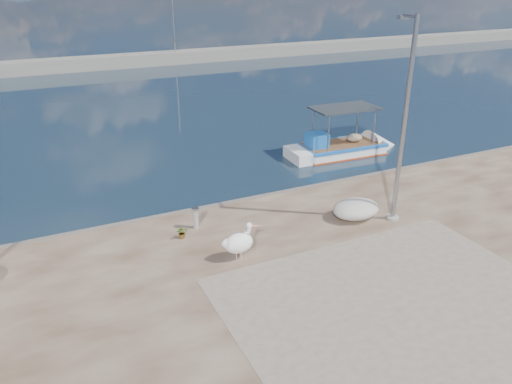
% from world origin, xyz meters
% --- Properties ---
extents(ground, '(1400.00, 1400.00, 0.00)m').
position_xyz_m(ground, '(0.00, 0.00, 0.00)').
color(ground, '#162635').
rests_on(ground, ground).
extents(quay_patch, '(9.00, 7.00, 0.01)m').
position_xyz_m(quay_patch, '(1.00, -3.00, 0.50)').
color(quay_patch, gray).
rests_on(quay_patch, quay).
extents(breakwater, '(120.00, 2.20, 7.50)m').
position_xyz_m(breakwater, '(-0.00, 40.00, 0.60)').
color(breakwater, gray).
rests_on(breakwater, ground).
extents(boat_right, '(6.09, 2.24, 2.89)m').
position_xyz_m(boat_right, '(7.31, 8.97, 0.23)').
color(boat_right, white).
rests_on(boat_right, ground).
extents(pelican, '(1.27, 0.74, 1.21)m').
position_xyz_m(pelican, '(-1.88, 1.04, 1.07)').
color(pelican, tan).
rests_on(pelican, quay).
extents(lamp_post, '(0.44, 0.96, 7.00)m').
position_xyz_m(lamp_post, '(4.20, 1.19, 3.80)').
color(lamp_post, gray).
rests_on(lamp_post, quay).
extents(bollard_near, '(0.25, 0.25, 0.77)m').
position_xyz_m(bollard_near, '(-2.43, 3.56, 0.92)').
color(bollard_near, gray).
rests_on(bollard_near, quay).
extents(potted_plant, '(0.42, 0.38, 0.41)m').
position_xyz_m(potted_plant, '(-3.08, 3.07, 0.70)').
color(potted_plant, '#33722D').
rests_on(potted_plant, quay).
extents(net_pile_d, '(1.79, 1.35, 0.67)m').
position_xyz_m(net_pile_d, '(3.05, 1.83, 0.84)').
color(net_pile_d, beige).
rests_on(net_pile_d, quay).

